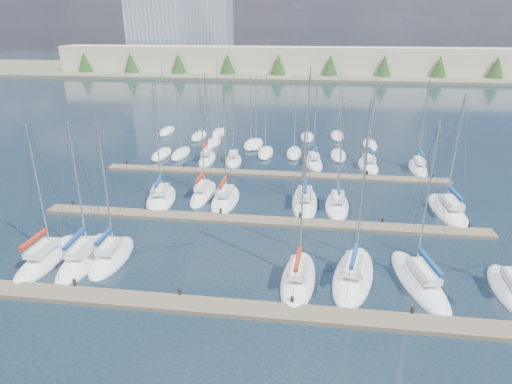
# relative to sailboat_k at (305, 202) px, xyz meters

# --- Properties ---
(ground) EXTENTS (400.00, 400.00, 0.00)m
(ground) POSITION_rel_sailboat_k_xyz_m (-4.36, 38.61, -0.18)
(ground) COLOR #1B2B37
(ground) RESTS_ON ground
(dock_near) EXTENTS (44.00, 1.93, 1.10)m
(dock_near) POSITION_rel_sailboat_k_xyz_m (-4.36, -19.38, -0.03)
(dock_near) COLOR #6B5E4C
(dock_near) RESTS_ON ground
(dock_mid) EXTENTS (44.00, 1.93, 1.10)m
(dock_mid) POSITION_rel_sailboat_k_xyz_m (-4.36, -5.38, -0.03)
(dock_mid) COLOR #6B5E4C
(dock_mid) RESTS_ON ground
(dock_far) EXTENTS (44.00, 1.93, 1.10)m
(dock_far) POSITION_rel_sailboat_k_xyz_m (-4.36, 8.62, -0.03)
(dock_far) COLOR #6B5E4C
(dock_far) RESTS_ON ground
(sailboat_k) EXTENTS (2.98, 10.14, 15.05)m
(sailboat_k) POSITION_rel_sailboat_k_xyz_m (0.00, 0.00, 0.00)
(sailboat_k) COLOR white
(sailboat_k) RESTS_ON ground
(sailboat_b) EXTENTS (3.26, 8.98, 12.17)m
(sailboat_b) POSITION_rel_sailboat_k_xyz_m (-17.80, -14.36, -0.01)
(sailboat_b) COLOR white
(sailboat_b) RESTS_ON ground
(sailboat_q) EXTENTS (2.95, 7.17, 10.47)m
(sailboat_q) POSITION_rel_sailboat_k_xyz_m (8.25, 13.77, -0.01)
(sailboat_q) COLOR white
(sailboat_q) RESTS_ON ground
(sailboat_g) EXTENTS (2.80, 7.16, 12.04)m
(sailboat_g) POSITION_rel_sailboat_k_xyz_m (15.42, -14.59, 0.00)
(sailboat_g) COLOR white
(sailboat_g) RESTS_ON ground
(sailboat_n) EXTENTS (2.40, 7.05, 12.81)m
(sailboat_n) POSITION_rel_sailboat_k_xyz_m (-14.18, 13.70, 0.02)
(sailboat_n) COLOR white
(sailboat_n) RESTS_ON ground
(sailboat_c) EXTENTS (2.92, 7.15, 12.00)m
(sailboat_c) POSITION_rel_sailboat_k_xyz_m (-15.63, -13.95, -0.01)
(sailboat_c) COLOR white
(sailboat_c) RESTS_ON ground
(sailboat_h) EXTENTS (4.51, 8.45, 13.48)m
(sailboat_h) POSITION_rel_sailboat_k_xyz_m (-15.84, -1.11, -0.01)
(sailboat_h) COLOR white
(sailboat_h) RESTS_ON ground
(sailboat_l) EXTENTS (2.70, 7.68, 11.72)m
(sailboat_l) POSITION_rel_sailboat_k_xyz_m (3.46, -0.61, -0.01)
(sailboat_l) COLOR white
(sailboat_l) RESTS_ON ground
(sailboat_e) EXTENTS (4.67, 9.51, 14.33)m
(sailboat_e) POSITION_rel_sailboat_k_xyz_m (4.15, -14.12, -0.01)
(sailboat_e) COLOR white
(sailboat_e) RESTS_ON ground
(sailboat_p) EXTENTS (3.30, 7.31, 12.21)m
(sailboat_p) POSITION_rel_sailboat_k_xyz_m (0.85, 14.01, 0.00)
(sailboat_p) COLOR white
(sailboat_p) RESTS_ON ground
(sailboat_i) EXTENTS (2.34, 7.91, 13.01)m
(sailboat_i) POSITION_rel_sailboat_k_xyz_m (-11.48, 0.71, 0.01)
(sailboat_i) COLOR white
(sailboat_i) RESTS_ON ground
(sailboat_r) EXTENTS (2.54, 7.59, 12.47)m
(sailboat_r) POSITION_rel_sailboat_k_xyz_m (14.76, 13.52, 0.01)
(sailboat_r) COLOR white
(sailboat_r) RESTS_ON ground
(sailboat_j) EXTENTS (2.89, 8.11, 13.61)m
(sailboat_j) POSITION_rel_sailboat_k_xyz_m (-8.68, -0.51, -0.00)
(sailboat_j) COLOR white
(sailboat_j) RESTS_ON ground
(sailboat_m) EXTENTS (3.42, 9.48, 12.87)m
(sailboat_m) POSITION_rel_sailboat_k_xyz_m (14.82, -0.45, -0.01)
(sailboat_m) COLOR white
(sailboat_m) RESTS_ON ground
(sailboat_d) EXTENTS (3.05, 8.36, 13.47)m
(sailboat_d) POSITION_rel_sailboat_k_xyz_m (-0.07, -15.20, 0.00)
(sailboat_d) COLOR white
(sailboat_d) RESTS_ON ground
(sailboat_a) EXTENTS (2.54, 8.39, 12.07)m
(sailboat_a) POSITION_rel_sailboat_k_xyz_m (-20.85, -14.93, -0.01)
(sailboat_a) COLOR white
(sailboat_a) RESTS_ON ground
(sailboat_o) EXTENTS (3.03, 6.47, 12.04)m
(sailboat_o) POSITION_rel_sailboat_k_xyz_m (-10.35, 13.51, 0.01)
(sailboat_o) COLOR white
(sailboat_o) RESTS_ON ground
(sailboat_f) EXTENTS (4.31, 9.54, 13.11)m
(sailboat_f) POSITION_rel_sailboat_k_xyz_m (9.00, -14.34, -0.01)
(sailboat_f) COLOR white
(sailboat_f) RESTS_ON ground
(distant_boats) EXTENTS (36.93, 20.75, 13.30)m
(distant_boats) POSITION_rel_sailboat_k_xyz_m (-8.70, 22.37, 0.11)
(distant_boats) COLOR #9EA0A5
(distant_boats) RESTS_ON ground
(shoreline) EXTENTS (400.00, 60.00, 38.00)m
(shoreline) POSITION_rel_sailboat_k_xyz_m (-17.65, 128.38, 7.26)
(shoreline) COLOR #666B51
(shoreline) RESTS_ON ground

